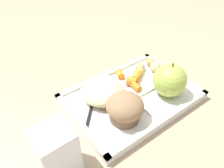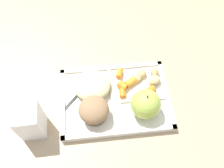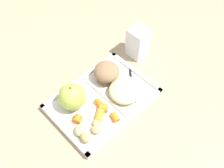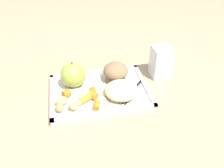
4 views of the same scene
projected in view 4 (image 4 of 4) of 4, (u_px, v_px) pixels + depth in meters
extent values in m
plane|color=tan|center=(100.00, 94.00, 0.78)|extent=(6.00, 6.00, 0.00)
cube|color=silver|center=(100.00, 93.00, 0.77)|extent=(0.32, 0.23, 0.02)
cube|color=silver|center=(106.00, 112.00, 0.68)|extent=(0.32, 0.01, 0.01)
cube|color=silver|center=(95.00, 72.00, 0.85)|extent=(0.32, 0.01, 0.01)
cube|color=silver|center=(52.00, 96.00, 0.74)|extent=(0.01, 0.23, 0.01)
cube|color=silver|center=(144.00, 84.00, 0.79)|extent=(0.01, 0.23, 0.01)
cube|color=silver|center=(102.00, 90.00, 0.77)|extent=(0.01, 0.20, 0.01)
cube|color=silver|center=(75.00, 90.00, 0.76)|extent=(0.14, 0.01, 0.01)
sphere|color=#A8C14C|center=(73.00, 75.00, 0.76)|extent=(0.08, 0.08, 0.08)
cylinder|color=#4C381E|center=(72.00, 64.00, 0.74)|extent=(0.00, 0.00, 0.01)
cylinder|color=brown|center=(116.00, 77.00, 0.81)|extent=(0.07, 0.07, 0.03)
ellipsoid|color=#93704C|center=(116.00, 71.00, 0.79)|extent=(0.08, 0.08, 0.05)
cylinder|color=orange|center=(85.00, 99.00, 0.72)|extent=(0.04, 0.04, 0.02)
cylinder|color=orange|center=(97.00, 106.00, 0.70)|extent=(0.03, 0.03, 0.02)
cylinder|color=orange|center=(67.00, 94.00, 0.73)|extent=(0.03, 0.03, 0.03)
cylinder|color=orange|center=(93.00, 91.00, 0.75)|extent=(0.02, 0.03, 0.02)
cylinder|color=orange|center=(93.00, 95.00, 0.73)|extent=(0.04, 0.04, 0.02)
ellipsoid|color=tan|center=(79.00, 102.00, 0.71)|extent=(0.04, 0.03, 0.02)
ellipsoid|color=tan|center=(74.00, 107.00, 0.69)|extent=(0.04, 0.04, 0.02)
ellipsoid|color=tan|center=(62.00, 101.00, 0.71)|extent=(0.05, 0.05, 0.03)
ellipsoid|color=tan|center=(60.00, 107.00, 0.68)|extent=(0.03, 0.04, 0.03)
ellipsoid|color=beige|center=(121.00, 90.00, 0.73)|extent=(0.11, 0.10, 0.04)
sphere|color=brown|center=(124.00, 85.00, 0.76)|extent=(0.04, 0.04, 0.04)
sphere|color=#755B4C|center=(122.00, 92.00, 0.73)|extent=(0.04, 0.04, 0.04)
sphere|color=#755B4C|center=(128.00, 89.00, 0.75)|extent=(0.04, 0.04, 0.04)
cube|color=black|center=(136.00, 87.00, 0.78)|extent=(0.07, 0.07, 0.00)
cube|color=black|center=(127.00, 98.00, 0.74)|extent=(0.04, 0.04, 0.00)
cylinder|color=black|center=(120.00, 101.00, 0.72)|extent=(0.02, 0.02, 0.00)
cylinder|color=black|center=(123.00, 102.00, 0.72)|extent=(0.02, 0.02, 0.00)
cylinder|color=black|center=(126.00, 103.00, 0.72)|extent=(0.02, 0.02, 0.00)
cube|color=white|center=(161.00, 62.00, 0.83)|extent=(0.07, 0.07, 0.11)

